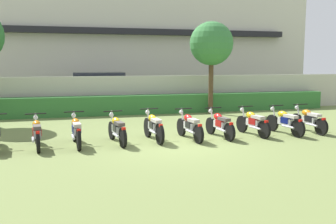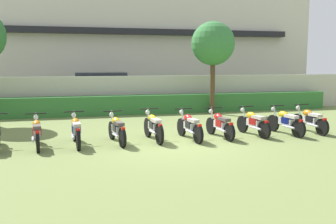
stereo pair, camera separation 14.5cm
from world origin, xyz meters
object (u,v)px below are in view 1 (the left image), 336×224
object	(u,v)px
motorcycle_in_row_6	(220,124)
parked_car	(102,90)
motorcycle_in_row_1	(37,133)
motorcycle_in_row_9	(309,120)
motorcycle_in_row_2	(76,131)
motorcycle_in_row_3	(117,129)
motorcycle_in_row_8	(285,121)
motorcycle_in_row_7	(253,122)
motorcycle_in_row_4	(153,126)
motorcycle_in_row_5	(190,126)
tree_far_side	(211,44)

from	to	relation	value
motorcycle_in_row_6	parked_car	bearing A→B (deg)	11.00
parked_car	motorcycle_in_row_1	bearing A→B (deg)	-104.62
parked_car	motorcycle_in_row_9	world-z (taller)	parked_car
motorcycle_in_row_2	motorcycle_in_row_3	size ratio (longest dim) A/B	1.06
motorcycle_in_row_2	motorcycle_in_row_8	distance (m)	6.90
motorcycle_in_row_3	motorcycle_in_row_6	world-z (taller)	motorcycle_in_row_3
motorcycle_in_row_7	motorcycle_in_row_9	bearing A→B (deg)	-97.18
motorcycle_in_row_3	motorcycle_in_row_4	xyz separation A→B (m)	(1.15, 0.11, 0.02)
motorcycle_in_row_6	motorcycle_in_row_7	xyz separation A→B (m)	(1.21, 0.06, 0.00)
motorcycle_in_row_6	motorcycle_in_row_5	bearing A→B (deg)	86.58
motorcycle_in_row_2	motorcycle_in_row_5	distance (m)	3.49
motorcycle_in_row_5	motorcycle_in_row_8	bearing A→B (deg)	-95.76
motorcycle_in_row_1	motorcycle_in_row_3	bearing A→B (deg)	-96.00
tree_far_side	motorcycle_in_row_4	bearing A→B (deg)	-126.29
motorcycle_in_row_1	motorcycle_in_row_4	distance (m)	3.44
motorcycle_in_row_2	motorcycle_in_row_7	world-z (taller)	motorcycle_in_row_2
tree_far_side	motorcycle_in_row_9	world-z (taller)	tree_far_side
parked_car	motorcycle_in_row_4	xyz separation A→B (m)	(0.77, -9.46, -0.48)
tree_far_side	motorcycle_in_row_3	size ratio (longest dim) A/B	2.37
motorcycle_in_row_5	motorcycle_in_row_6	bearing A→B (deg)	-93.23
motorcycle_in_row_2	motorcycle_in_row_5	bearing A→B (deg)	-94.61
tree_far_side	motorcycle_in_row_3	distance (m)	8.15
motorcycle_in_row_4	motorcycle_in_row_8	distance (m)	4.55
parked_car	motorcycle_in_row_8	size ratio (longest dim) A/B	2.42
parked_car	motorcycle_in_row_7	world-z (taller)	parked_car
tree_far_side	motorcycle_in_row_7	distance (m)	6.23
motorcycle_in_row_4	motorcycle_in_row_8	bearing A→B (deg)	-96.36
motorcycle_in_row_3	motorcycle_in_row_6	xyz separation A→B (m)	(3.34, 0.04, -0.00)
tree_far_side	motorcycle_in_row_5	world-z (taller)	tree_far_side
tree_far_side	motorcycle_in_row_8	bearing A→B (deg)	-84.75
motorcycle_in_row_4	motorcycle_in_row_1	bearing A→B (deg)	86.97
motorcycle_in_row_9	parked_car	bearing A→B (deg)	30.32
parked_car	motorcycle_in_row_2	world-z (taller)	parked_car
motorcycle_in_row_9	motorcycle_in_row_5	bearing A→B (deg)	88.39
motorcycle_in_row_7	motorcycle_in_row_2	bearing A→B (deg)	82.52
motorcycle_in_row_4	motorcycle_in_row_6	size ratio (longest dim) A/B	1.02
parked_car	motorcycle_in_row_8	world-z (taller)	parked_car
motorcycle_in_row_2	motorcycle_in_row_3	xyz separation A→B (m)	(1.20, -0.01, -0.01)
parked_car	motorcycle_in_row_6	distance (m)	9.99
motorcycle_in_row_7	parked_car	bearing A→B (deg)	15.36
motorcycle_in_row_6	motorcycle_in_row_8	xyz separation A→B (m)	(2.36, -0.03, 0.00)
motorcycle_in_row_1	motorcycle_in_row_3	size ratio (longest dim) A/B	1.01
motorcycle_in_row_6	motorcycle_in_row_7	distance (m)	1.21
tree_far_side	motorcycle_in_row_5	xyz separation A→B (m)	(-2.90, -5.62, -2.84)
parked_car	motorcycle_in_row_2	bearing A→B (deg)	-98.43
parked_car	motorcycle_in_row_6	size ratio (longest dim) A/B	2.47
motorcycle_in_row_3	motorcycle_in_row_6	bearing A→B (deg)	-97.39
motorcycle_in_row_1	motorcycle_in_row_8	bearing A→B (deg)	-96.17
parked_car	tree_far_side	world-z (taller)	tree_far_side
parked_car	motorcycle_in_row_8	bearing A→B (deg)	-59.98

